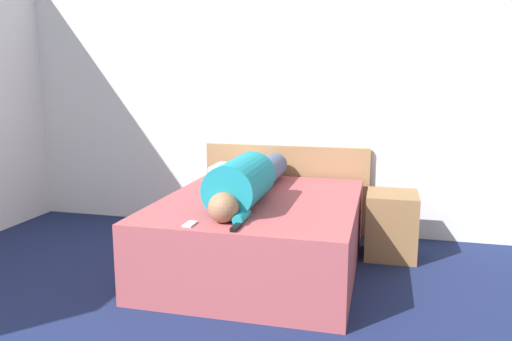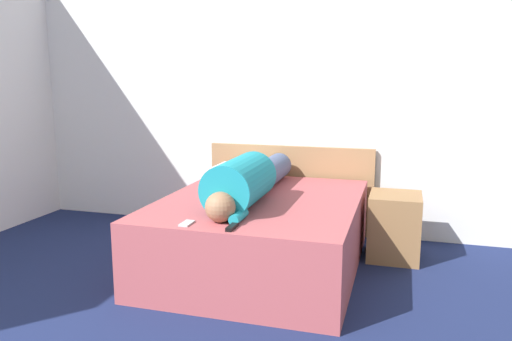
{
  "view_description": "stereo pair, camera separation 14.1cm",
  "coord_description": "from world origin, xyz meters",
  "px_view_note": "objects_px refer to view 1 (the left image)",
  "views": [
    {
      "loc": [
        1.16,
        -1.11,
        1.5
      ],
      "look_at": [
        0.23,
        2.49,
        0.82
      ],
      "focal_mm": 35.0,
      "sensor_mm": 36.0,
      "label": 1
    },
    {
      "loc": [
        1.29,
        -1.07,
        1.5
      ],
      "look_at": [
        0.23,
        2.49,
        0.82
      ],
      "focal_mm": 35.0,
      "sensor_mm": 36.0,
      "label": 2
    }
  ],
  "objects_px": {
    "cell_phone": "(190,224)",
    "tv_remote": "(236,227)",
    "pillow_near_headboard": "(241,173)",
    "person_lying": "(249,181)",
    "nightstand": "(391,225)",
    "bed": "(260,233)"
  },
  "relations": [
    {
      "from": "pillow_near_headboard",
      "to": "cell_phone",
      "type": "xyz_separation_m",
      "value": [
        0.08,
        -1.49,
        -0.06
      ]
    },
    {
      "from": "person_lying",
      "to": "bed",
      "type": "bearing_deg",
      "value": 51.3
    },
    {
      "from": "nightstand",
      "to": "tv_remote",
      "type": "height_order",
      "value": "tv_remote"
    },
    {
      "from": "bed",
      "to": "tv_remote",
      "type": "height_order",
      "value": "tv_remote"
    },
    {
      "from": "person_lying",
      "to": "cell_phone",
      "type": "height_order",
      "value": "person_lying"
    },
    {
      "from": "nightstand",
      "to": "person_lying",
      "type": "bearing_deg",
      "value": -150.43
    },
    {
      "from": "bed",
      "to": "nightstand",
      "type": "height_order",
      "value": "bed"
    },
    {
      "from": "pillow_near_headboard",
      "to": "tv_remote",
      "type": "height_order",
      "value": "pillow_near_headboard"
    },
    {
      "from": "tv_remote",
      "to": "cell_phone",
      "type": "xyz_separation_m",
      "value": [
        -0.32,
        0.01,
        -0.01
      ]
    },
    {
      "from": "tv_remote",
      "to": "cell_phone",
      "type": "bearing_deg",
      "value": 178.05
    },
    {
      "from": "bed",
      "to": "nightstand",
      "type": "xyz_separation_m",
      "value": [
        1.02,
        0.53,
        -0.01
      ]
    },
    {
      "from": "nightstand",
      "to": "pillow_near_headboard",
      "type": "height_order",
      "value": "pillow_near_headboard"
    },
    {
      "from": "pillow_near_headboard",
      "to": "tv_remote",
      "type": "bearing_deg",
      "value": -75.05
    },
    {
      "from": "person_lying",
      "to": "pillow_near_headboard",
      "type": "height_order",
      "value": "person_lying"
    },
    {
      "from": "bed",
      "to": "nightstand",
      "type": "relative_size",
      "value": 3.45
    },
    {
      "from": "pillow_near_headboard",
      "to": "cell_phone",
      "type": "height_order",
      "value": "pillow_near_headboard"
    },
    {
      "from": "nightstand",
      "to": "tv_remote",
      "type": "distance_m",
      "value": 1.71
    },
    {
      "from": "bed",
      "to": "person_lying",
      "type": "relative_size",
      "value": 1.1
    },
    {
      "from": "cell_phone",
      "to": "tv_remote",
      "type": "bearing_deg",
      "value": -1.95
    },
    {
      "from": "person_lying",
      "to": "pillow_near_headboard",
      "type": "bearing_deg",
      "value": 110.3
    },
    {
      "from": "nightstand",
      "to": "cell_phone",
      "type": "distance_m",
      "value": 1.9
    },
    {
      "from": "person_lying",
      "to": "tv_remote",
      "type": "relative_size",
      "value": 11.48
    }
  ]
}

